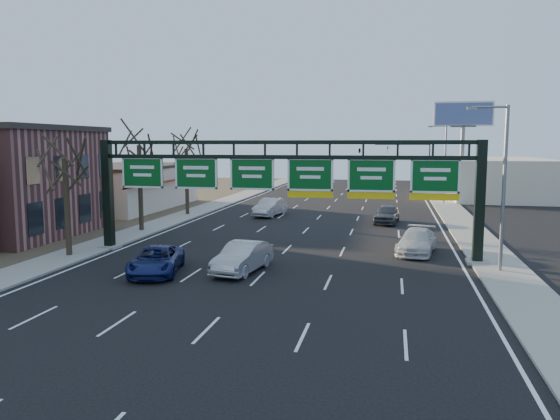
% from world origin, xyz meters
% --- Properties ---
extents(ground, '(160.00, 160.00, 0.00)m').
position_xyz_m(ground, '(0.00, 0.00, 0.00)').
color(ground, black).
rests_on(ground, ground).
extents(sidewalk_left, '(3.00, 120.00, 0.12)m').
position_xyz_m(sidewalk_left, '(-12.80, 20.00, 0.06)').
color(sidewalk_left, gray).
rests_on(sidewalk_left, ground).
extents(sidewalk_right, '(3.00, 120.00, 0.12)m').
position_xyz_m(sidewalk_right, '(12.80, 20.00, 0.06)').
color(sidewalk_right, gray).
rests_on(sidewalk_right, ground).
extents(dirt_strip_left, '(21.00, 120.00, 0.06)m').
position_xyz_m(dirt_strip_left, '(-25.00, 20.00, 0.03)').
color(dirt_strip_left, '#473D2B').
rests_on(dirt_strip_left, ground).
extents(lane_markings, '(21.60, 120.00, 0.01)m').
position_xyz_m(lane_markings, '(0.00, 20.00, 0.01)').
color(lane_markings, white).
rests_on(lane_markings, ground).
extents(sign_gantry, '(24.60, 1.20, 7.20)m').
position_xyz_m(sign_gantry, '(0.16, 8.00, 4.63)').
color(sign_gantry, black).
rests_on(sign_gantry, ground).
extents(brick_block, '(10.40, 12.40, 8.30)m').
position_xyz_m(brick_block, '(-21.50, 11.00, 4.16)').
color(brick_block, brown).
rests_on(brick_block, ground).
extents(cream_strip, '(10.90, 18.40, 4.70)m').
position_xyz_m(cream_strip, '(-21.48, 29.00, 2.36)').
color(cream_strip, beige).
rests_on(cream_strip, ground).
extents(building_right_distant, '(12.00, 20.00, 5.00)m').
position_xyz_m(building_right_distant, '(20.00, 50.00, 2.50)').
color(building_right_distant, beige).
rests_on(building_right_distant, ground).
extents(tree_gantry, '(3.60, 3.60, 8.48)m').
position_xyz_m(tree_gantry, '(-12.80, 5.00, 7.11)').
color(tree_gantry, black).
rests_on(tree_gantry, sidewalk_left).
extents(tree_mid, '(3.60, 3.60, 9.24)m').
position_xyz_m(tree_mid, '(-12.80, 15.00, 7.85)').
color(tree_mid, black).
rests_on(tree_mid, sidewalk_left).
extents(tree_far, '(3.60, 3.60, 8.86)m').
position_xyz_m(tree_far, '(-12.80, 25.00, 7.48)').
color(tree_far, black).
rests_on(tree_far, sidewalk_left).
extents(streetlight_near, '(2.15, 0.22, 9.00)m').
position_xyz_m(streetlight_near, '(12.47, 6.00, 5.08)').
color(streetlight_near, slate).
rests_on(streetlight_near, sidewalk_right).
extents(streetlight_far, '(2.15, 0.22, 9.00)m').
position_xyz_m(streetlight_far, '(12.47, 40.00, 5.08)').
color(streetlight_far, slate).
rests_on(streetlight_far, sidewalk_right).
extents(billboard_right, '(7.00, 0.50, 12.00)m').
position_xyz_m(billboard_right, '(15.00, 44.98, 9.06)').
color(billboard_right, slate).
rests_on(billboard_right, ground).
extents(traffic_signal_mast, '(10.16, 0.54, 7.00)m').
position_xyz_m(traffic_signal_mast, '(5.69, 55.00, 5.50)').
color(traffic_signal_mast, black).
rests_on(traffic_signal_mast, ground).
extents(car_blue_suv, '(3.50, 5.60, 1.45)m').
position_xyz_m(car_blue_suv, '(-5.63, 1.97, 0.72)').
color(car_blue_suv, navy).
rests_on(car_blue_suv, ground).
extents(car_silver_sedan, '(2.49, 5.14, 1.62)m').
position_xyz_m(car_silver_sedan, '(-1.17, 3.28, 0.81)').
color(car_silver_sedan, '#A0A1A4').
rests_on(car_silver_sedan, ground).
extents(car_white_wagon, '(2.97, 5.53, 1.52)m').
position_xyz_m(car_white_wagon, '(8.36, 10.47, 0.76)').
color(car_white_wagon, silver).
rests_on(car_white_wagon, ground).
extents(car_grey_far, '(2.42, 4.96, 1.63)m').
position_xyz_m(car_grey_far, '(6.33, 23.44, 0.81)').
color(car_grey_far, '#44464A').
rests_on(car_grey_far, ground).
extents(car_silver_distant, '(2.62, 5.31, 1.67)m').
position_xyz_m(car_silver_distant, '(-4.75, 26.03, 0.84)').
color(car_silver_distant, '#B4B4B9').
rests_on(car_silver_distant, ground).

